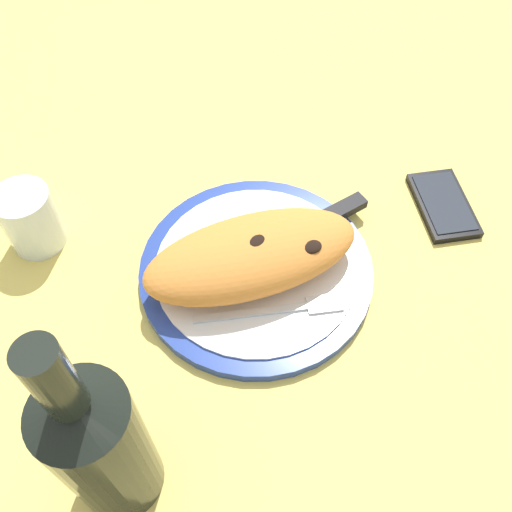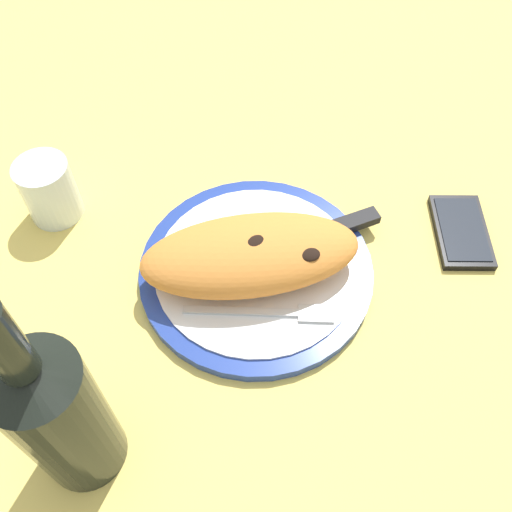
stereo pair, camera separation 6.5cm
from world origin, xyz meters
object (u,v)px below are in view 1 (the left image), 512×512
(calzone, at_px, (252,255))
(smartphone, at_px, (443,205))
(wine_bottle, at_px, (100,444))
(fork, at_px, (283,309))
(plate, at_px, (256,270))
(knife, at_px, (309,228))
(water_glass, at_px, (32,222))

(calzone, distance_m, smartphone, 0.28)
(wine_bottle, bearing_deg, fork, 42.50)
(plate, relative_size, wine_bottle, 1.00)
(knife, bearing_deg, fork, -113.29)
(smartphone, relative_size, wine_bottle, 0.42)
(calzone, relative_size, wine_bottle, 0.97)
(smartphone, bearing_deg, plate, -162.82)
(knife, distance_m, smartphone, 0.19)
(knife, distance_m, water_glass, 0.34)
(fork, distance_m, smartphone, 0.27)
(calzone, bearing_deg, knife, 34.76)
(plate, xyz_separation_m, fork, (0.02, -0.06, 0.01))
(wine_bottle, bearing_deg, knife, 50.52)
(calzone, distance_m, knife, 0.10)
(fork, distance_m, knife, 0.12)
(knife, bearing_deg, wine_bottle, -129.48)
(fork, relative_size, knife, 0.76)
(plate, bearing_deg, water_glass, 163.39)
(plate, height_order, fork, fork)
(plate, height_order, water_glass, water_glass)
(plate, height_order, smartphone, plate)
(plate, height_order, wine_bottle, wine_bottle)
(plate, relative_size, knife, 1.24)
(water_glass, bearing_deg, smartphone, -0.04)
(calzone, xyz_separation_m, knife, (0.08, 0.05, -0.03))
(calzone, height_order, fork, calzone)
(knife, xyz_separation_m, water_glass, (-0.33, 0.03, 0.01))
(fork, distance_m, wine_bottle, 0.25)
(plate, relative_size, smartphone, 2.38)
(plate, distance_m, calzone, 0.04)
(wine_bottle, bearing_deg, plate, 55.84)
(fork, xyz_separation_m, knife, (0.05, 0.11, 0.00))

